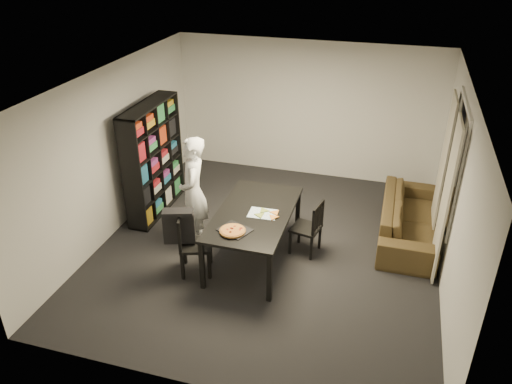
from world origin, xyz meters
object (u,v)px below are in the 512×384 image
(dining_table, at_px, (254,216))
(chair_left, at_px, (189,240))
(person, at_px, (193,192))
(pepperoni_pizza, at_px, (233,231))
(sofa, at_px, (409,218))
(bookshelf, at_px, (153,159))
(chair_right, at_px, (311,225))
(baking_tray, at_px, (235,230))

(dining_table, bearing_deg, chair_left, -143.32)
(person, relative_size, pepperoni_pizza, 4.97)
(pepperoni_pizza, distance_m, sofa, 2.98)
(dining_table, bearing_deg, sofa, 29.76)
(bookshelf, relative_size, pepperoni_pizza, 5.43)
(chair_right, relative_size, baking_tray, 2.14)
(baking_tray, bearing_deg, chair_right, 44.86)
(bookshelf, bearing_deg, chair_left, -50.01)
(sofa, bearing_deg, baking_tray, 127.80)
(bookshelf, xyz_separation_m, chair_left, (1.24, -1.48, -0.42))
(person, relative_size, baking_tray, 4.35)
(chair_left, height_order, person, person)
(dining_table, height_order, sofa, dining_table)
(person, bearing_deg, pepperoni_pizza, 29.69)
(person, bearing_deg, baking_tray, 32.30)
(bookshelf, distance_m, chair_left, 1.98)
(bookshelf, xyz_separation_m, chair_right, (2.79, -0.56, -0.46))
(pepperoni_pizza, bearing_deg, baking_tray, 79.15)
(bookshelf, xyz_separation_m, sofa, (4.19, 0.33, -0.63))
(chair_right, xyz_separation_m, person, (-1.76, -0.20, 0.38))
(dining_table, xyz_separation_m, chair_left, (-0.77, -0.57, -0.18))
(bookshelf, xyz_separation_m, pepperoni_pizza, (1.89, -1.50, -0.15))
(person, distance_m, pepperoni_pizza, 1.14)
(bookshelf, bearing_deg, dining_table, -24.26)
(dining_table, distance_m, chair_left, 0.98)
(chair_right, bearing_deg, person, -71.88)
(chair_left, bearing_deg, dining_table, -71.93)
(chair_right, height_order, pepperoni_pizza, chair_right)
(chair_right, distance_m, baking_tray, 1.28)
(person, distance_m, sofa, 3.39)
(chair_left, distance_m, person, 0.83)
(baking_tray, bearing_deg, chair_left, -176.15)
(chair_left, bearing_deg, person, -2.12)
(bookshelf, relative_size, dining_table, 1.02)
(chair_left, bearing_deg, pepperoni_pizza, -109.73)
(chair_left, distance_m, baking_tray, 0.71)
(dining_table, xyz_separation_m, baking_tray, (-0.11, -0.53, 0.07))
(chair_right, distance_m, pepperoni_pizza, 1.34)
(bookshelf, distance_m, chair_right, 2.88)
(dining_table, xyz_separation_m, person, (-0.99, 0.15, 0.16))
(chair_left, relative_size, sofa, 0.43)
(chair_right, height_order, baking_tray, chair_right)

